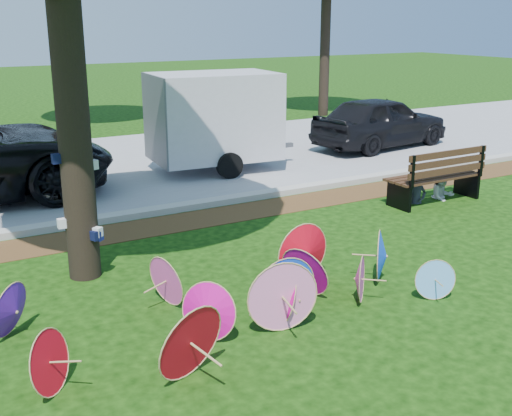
{
  "coord_description": "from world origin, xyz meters",
  "views": [
    {
      "loc": [
        -3.84,
        -5.57,
        3.51
      ],
      "look_at": [
        0.5,
        2.0,
        0.9
      ],
      "focal_mm": 45.0,
      "sensor_mm": 36.0,
      "label": 1
    }
  ],
  "objects_px": {
    "park_bench": "(433,175)",
    "person_left": "(418,175)",
    "parasol_pile": "(257,290)",
    "cargo_trailer": "(214,116)",
    "dark_pickup": "(381,122)",
    "person_right": "(444,171)"
  },
  "relations": [
    {
      "from": "parasol_pile",
      "to": "dark_pickup",
      "type": "relative_size",
      "value": 1.3
    },
    {
      "from": "cargo_trailer",
      "to": "parasol_pile",
      "type": "bearing_deg",
      "value": -107.64
    },
    {
      "from": "cargo_trailer",
      "to": "person_left",
      "type": "distance_m",
      "value": 5.04
    },
    {
      "from": "cargo_trailer",
      "to": "person_left",
      "type": "height_order",
      "value": "cargo_trailer"
    },
    {
      "from": "dark_pickup",
      "to": "cargo_trailer",
      "type": "relative_size",
      "value": 1.49
    },
    {
      "from": "parasol_pile",
      "to": "person_right",
      "type": "relative_size",
      "value": 4.91
    },
    {
      "from": "dark_pickup",
      "to": "park_bench",
      "type": "relative_size",
      "value": 2.05
    },
    {
      "from": "parasol_pile",
      "to": "park_bench",
      "type": "distance_m",
      "value": 6.21
    },
    {
      "from": "dark_pickup",
      "to": "person_left",
      "type": "distance_m",
      "value": 5.63
    },
    {
      "from": "dark_pickup",
      "to": "person_right",
      "type": "distance_m",
      "value": 5.28
    },
    {
      "from": "cargo_trailer",
      "to": "park_bench",
      "type": "relative_size",
      "value": 1.38
    },
    {
      "from": "park_bench",
      "to": "person_left",
      "type": "bearing_deg",
      "value": 171.15
    },
    {
      "from": "dark_pickup",
      "to": "parasol_pile",
      "type": "bearing_deg",
      "value": 124.63
    },
    {
      "from": "cargo_trailer",
      "to": "person_right",
      "type": "bearing_deg",
      "value": -52.4
    },
    {
      "from": "cargo_trailer",
      "to": "park_bench",
      "type": "xyz_separation_m",
      "value": [
        2.52,
        -4.54,
        -0.75
      ]
    },
    {
      "from": "parasol_pile",
      "to": "cargo_trailer",
      "type": "bearing_deg",
      "value": 67.3
    },
    {
      "from": "parasol_pile",
      "to": "park_bench",
      "type": "xyz_separation_m",
      "value": [
        5.57,
        2.75,
        0.16
      ]
    },
    {
      "from": "cargo_trailer",
      "to": "park_bench",
      "type": "bearing_deg",
      "value": -55.95
    },
    {
      "from": "person_left",
      "to": "person_right",
      "type": "height_order",
      "value": "person_left"
    },
    {
      "from": "park_bench",
      "to": "dark_pickup",
      "type": "bearing_deg",
      "value": 59.57
    },
    {
      "from": "parasol_pile",
      "to": "person_right",
      "type": "height_order",
      "value": "person_right"
    },
    {
      "from": "parasol_pile",
      "to": "person_left",
      "type": "height_order",
      "value": "person_left"
    }
  ]
}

